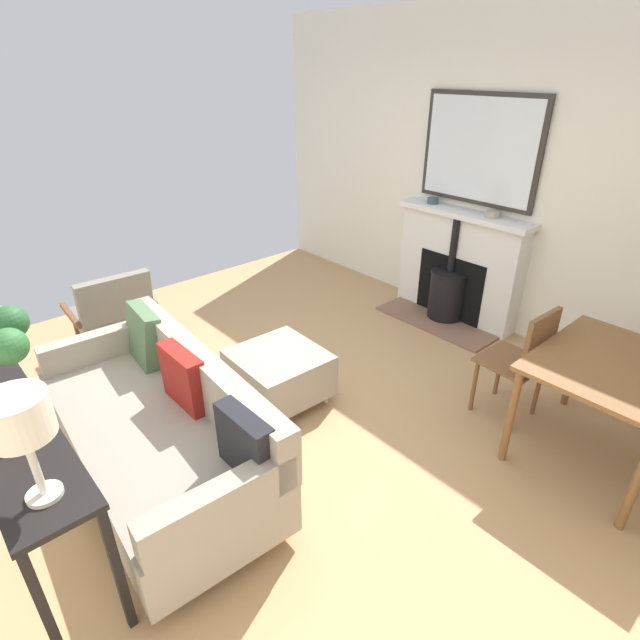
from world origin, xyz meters
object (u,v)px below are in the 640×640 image
object	(u,v)px
fireplace	(456,272)
dining_table	(613,376)
mantel_bowl_near	(433,200)
sofa	(162,426)
ottoman	(279,372)
armchair_accent	(113,309)
dining_chair_near_fireplace	(524,357)
mantel_bowl_far	(492,214)
table_lamp_far_end	(19,421)
console_table	(13,437)

from	to	relation	value
fireplace	dining_table	distance (m)	2.12
fireplace	mantel_bowl_near	xyz separation A→B (m)	(-0.03, -0.38, 0.64)
fireplace	sofa	world-z (taller)	fireplace
ottoman	armchair_accent	size ratio (longest dim) A/B	0.83
armchair_accent	dining_table	bearing A→B (deg)	118.12
sofa	armchair_accent	xyz separation A→B (m)	(-0.34, -1.62, 0.09)
sofa	dining_chair_near_fireplace	bearing A→B (deg)	150.83
dining_chair_near_fireplace	ottoman	bearing A→B (deg)	-48.60
mantel_bowl_near	mantel_bowl_far	bearing A→B (deg)	90.00
sofa	table_lamp_far_end	xyz separation A→B (m)	(0.74, 0.63, 0.82)
fireplace	mantel_bowl_far	world-z (taller)	mantel_bowl_far
mantel_bowl_far	dining_table	distance (m)	1.96
dining_chair_near_fireplace	fireplace	bearing A→B (deg)	-129.27
ottoman	table_lamp_far_end	size ratio (longest dim) A/B	1.36
table_lamp_far_end	dining_chair_near_fireplace	world-z (taller)	table_lamp_far_end
ottoman	dining_chair_near_fireplace	world-z (taller)	dining_chair_near_fireplace
table_lamp_far_end	dining_chair_near_fireplace	xyz separation A→B (m)	(-2.88, 0.57, -0.65)
dining_chair_near_fireplace	mantel_bowl_far	bearing A→B (deg)	-136.95
sofa	console_table	bearing A→B (deg)	-0.12
armchair_accent	table_lamp_far_end	bearing A→B (deg)	64.35
mantel_bowl_near	dining_table	xyz separation A→B (m)	(1.08, 2.22, -0.49)
mantel_bowl_far	armchair_accent	size ratio (longest dim) A/B	0.16
ottoman	table_lamp_far_end	distance (m)	2.09
sofa	ottoman	distance (m)	1.00
ottoman	mantel_bowl_far	bearing A→B (deg)	172.39
sofa	ottoman	xyz separation A→B (m)	(-0.99, -0.11, -0.09)
console_table	dining_chair_near_fireplace	size ratio (longest dim) A/B	1.89
mantel_bowl_far	dining_table	xyz separation A→B (m)	(1.08, 1.56, -0.49)
fireplace	armchair_accent	world-z (taller)	fireplace
mantel_bowl_near	armchair_accent	xyz separation A→B (m)	(2.88, -1.15, -0.69)
mantel_bowl_near	console_table	world-z (taller)	mantel_bowl_near
mantel_bowl_near	armchair_accent	world-z (taller)	mantel_bowl_near
mantel_bowl_far	armchair_accent	bearing A→B (deg)	-32.15
ottoman	dining_table	size ratio (longest dim) A/B	0.66
fireplace	dining_table	xyz separation A→B (m)	(1.05, 1.84, 0.15)
ottoman	armchair_accent	bearing A→B (deg)	-66.90
sofa	console_table	xyz separation A→B (m)	(0.74, -0.00, 0.34)
armchair_accent	dining_table	size ratio (longest dim) A/B	0.79
sofa	armchair_accent	world-z (taller)	sofa
mantel_bowl_near	mantel_bowl_far	size ratio (longest dim) A/B	0.88
mantel_bowl_near	mantel_bowl_far	xyz separation A→B (m)	(0.00, 0.66, -0.00)
sofa	table_lamp_far_end	size ratio (longest dim) A/B	4.09
mantel_bowl_far	console_table	bearing A→B (deg)	-2.72
mantel_bowl_far	dining_chair_near_fireplace	bearing A→B (deg)	43.05
armchair_accent	mantel_bowl_near	bearing A→B (deg)	158.21
console_table	dining_chair_near_fireplace	world-z (taller)	dining_chair_near_fireplace
sofa	dining_table	distance (m)	2.78
console_table	dining_table	distance (m)	3.37
fireplace	console_table	distance (m)	3.93
console_table	sofa	bearing A→B (deg)	179.88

